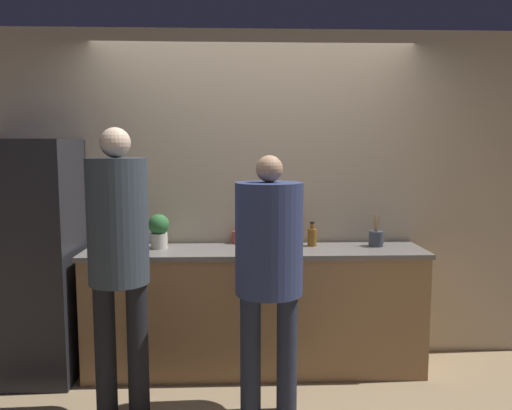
{
  "coord_description": "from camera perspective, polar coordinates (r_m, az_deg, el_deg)",
  "views": [
    {
      "loc": [
        -0.13,
        -3.37,
        1.68
      ],
      "look_at": [
        0.0,
        0.13,
        1.29
      ],
      "focal_mm": 35.0,
      "sensor_mm": 36.0,
      "label": 1
    }
  ],
  "objects": [
    {
      "name": "person_center",
      "position": [
        3.09,
        1.5,
        -5.99
      ],
      "size": [
        0.42,
        0.42,
        1.65
      ],
      "color": "#232838",
      "rests_on": "ground_plane"
    },
    {
      "name": "cup_red",
      "position": [
        3.95,
        -2.26,
        -3.72
      ],
      "size": [
        0.07,
        0.07,
        0.1
      ],
      "color": "#A33D33",
      "rests_on": "counter"
    },
    {
      "name": "utensil_crock",
      "position": [
        3.94,
        13.56,
        -3.7
      ],
      "size": [
        0.11,
        0.11,
        0.24
      ],
      "color": "#3D424C",
      "rests_on": "counter"
    },
    {
      "name": "ground_plane",
      "position": [
        3.77,
        0.08,
        -20.11
      ],
      "size": [
        14.0,
        14.0,
        0.0
      ],
      "primitive_type": "plane",
      "color": "#9E8460"
    },
    {
      "name": "bottle_amber",
      "position": [
        3.87,
        6.43,
        -3.58
      ],
      "size": [
        0.07,
        0.07,
        0.19
      ],
      "color": "brown",
      "rests_on": "counter"
    },
    {
      "name": "refrigerator",
      "position": [
        4.03,
        -24.55,
        -5.73
      ],
      "size": [
        0.7,
        0.65,
        1.75
      ],
      "color": "#232328",
      "rests_on": "ground_plane"
    },
    {
      "name": "potted_plant",
      "position": [
        3.81,
        -11.03,
        -2.79
      ],
      "size": [
        0.16,
        0.16,
        0.26
      ],
      "color": "beige",
      "rests_on": "counter"
    },
    {
      "name": "counter",
      "position": [
        3.89,
        -0.11,
        -11.73
      ],
      "size": [
        2.53,
        0.59,
        0.94
      ],
      "color": "#9E754C",
      "rests_on": "ground_plane"
    },
    {
      "name": "person_left",
      "position": [
        3.14,
        -15.45,
        -4.61
      ],
      "size": [
        0.36,
        0.36,
        1.81
      ],
      "color": "black",
      "rests_on": "ground_plane"
    },
    {
      "name": "fruit_bowl",
      "position": [
        3.85,
        2.56,
        -4.01
      ],
      "size": [
        0.34,
        0.34,
        0.13
      ],
      "color": "brown",
      "rests_on": "counter"
    },
    {
      "name": "wall_back",
      "position": [
        3.99,
        -0.26,
        0.93
      ],
      "size": [
        5.2,
        0.06,
        2.6
      ],
      "color": "#C6B293",
      "rests_on": "ground_plane"
    }
  ]
}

